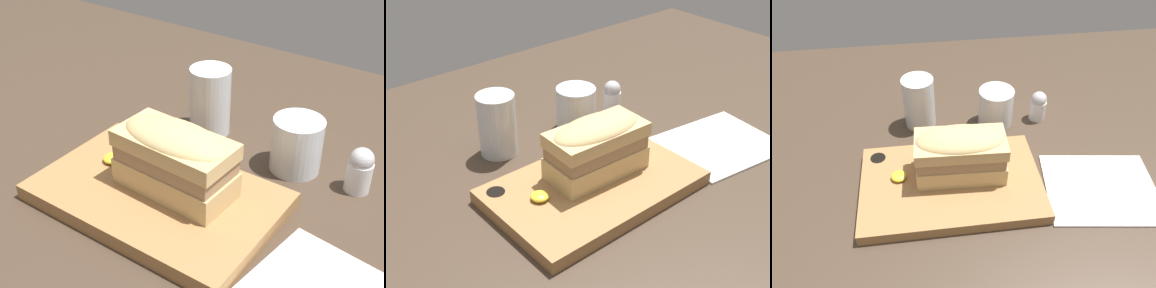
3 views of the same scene
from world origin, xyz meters
TOP-DOWN VIEW (x-y plane):
  - dining_table at (0.00, 0.00)cm, footprint 178.97×113.83cm
  - serving_board at (3.60, -1.55)cm, footprint 32.76×20.87cm
  - sandwich at (5.67, -0.05)cm, footprint 16.29×8.59cm
  - mustard_dollop at (-5.71, 0.15)cm, footprint 2.83×2.83cm
  - water_glass at (-1.04, 18.60)cm, footprint 6.74×6.74cm
  - wine_glass at (15.45, 16.76)cm, footprint 7.56×7.56cm
  - napkin at (31.12, -5.48)cm, footprint 22.34×19.63cm
  - salt_shaker at (25.09, 16.89)cm, footprint 3.57×3.57cm

SIDE VIEW (x-z plane):
  - dining_table at x=0.00cm, z-range 0.00..2.00cm
  - napkin at x=31.12cm, z-range 2.00..2.40cm
  - serving_board at x=3.60cm, z-range 1.98..4.28cm
  - mustard_dollop at x=-5.71cm, z-range 4.24..5.38cm
  - salt_shaker at x=25.09cm, z-range 2.01..8.90cm
  - wine_glass at x=15.45cm, z-range 1.53..9.81cm
  - water_glass at x=-1.04cm, z-range 1.25..12.54cm
  - sandwich at x=5.67cm, z-range 4.61..14.30cm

